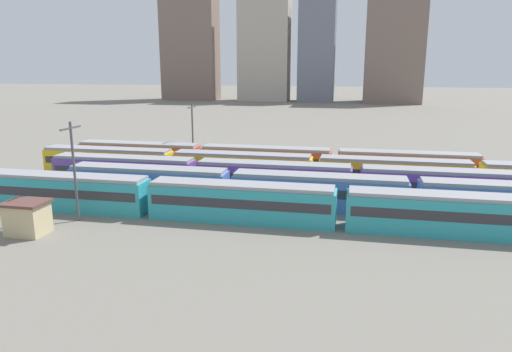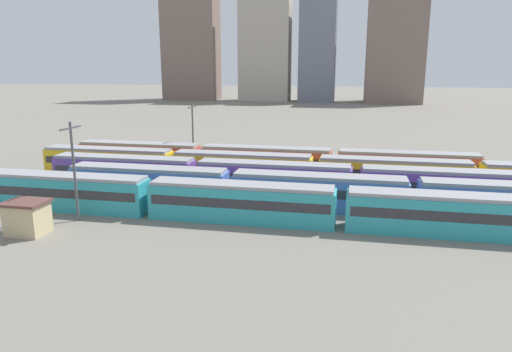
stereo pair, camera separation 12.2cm
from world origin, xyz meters
name	(u,v)px [view 1 (the left image)]	position (x,y,z in m)	size (l,w,h in m)	color
ground_plane	(164,188)	(0.00, 10.40, 0.00)	(600.00, 600.00, 0.00)	slate
train_track_0	(242,202)	(12.35, 0.00, 1.90)	(55.80, 3.06, 3.75)	teal
train_track_1	(318,192)	(19.33, 5.20, 1.90)	(55.80, 3.06, 3.75)	#4C70BC
train_track_3	(477,177)	(37.09, 15.60, 1.90)	(112.50, 3.06, 3.75)	yellow
train_track_4	(266,160)	(10.88, 20.80, 1.90)	(55.80, 3.06, 3.75)	#BC4C38
catenary_pole_0	(74,167)	(-3.20, -3.12, 5.36)	(0.24, 3.20, 9.63)	#4C4C51
catenary_pole_1	(193,131)	(-0.84, 24.06, 5.21)	(0.24, 3.20, 9.34)	#4C4C51
signal_hut	(27,217)	(-5.46, -7.40, 1.55)	(3.60, 3.00, 3.04)	#C6B284
distant_building_0	(190,36)	(-48.25, 159.36, 27.14)	(23.51, 12.40, 54.28)	#7A665B
distant_building_1	(265,44)	(-15.28, 159.36, 23.65)	(21.13, 12.68, 47.30)	#B2A899
distant_building_2	(317,52)	(6.85, 159.36, 20.41)	(14.54, 15.58, 40.83)	slate
distant_building_3	(394,50)	(37.38, 159.36, 20.99)	(22.08, 21.49, 41.99)	#7A665B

